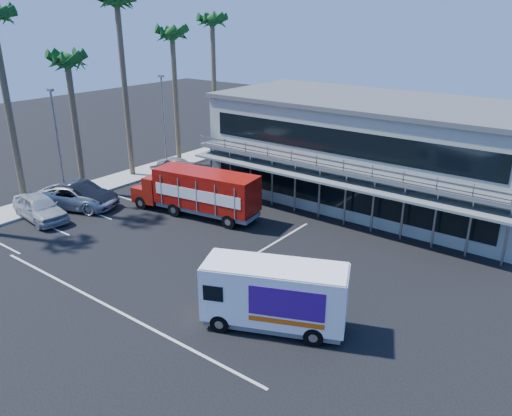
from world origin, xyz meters
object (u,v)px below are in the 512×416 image
Objects in this scene: parked_car_a at (40,207)px; red_truck at (198,191)px; white_van at (274,295)px; parked_car_b at (81,194)px.

red_truck is at bearing -41.57° from parked_car_a.
white_van is at bearing -41.57° from red_truck.
white_van is at bearing -84.70° from parked_car_a.
red_truck reaches higher than parked_car_a.
white_van is 19.41m from parked_car_a.
red_truck reaches higher than parked_car_b.
parked_car_b is at bearing 145.28° from white_van.
parked_car_a is at bearing -147.13° from red_truck.
red_truck reaches higher than white_van.
parked_car_b is at bearing 7.14° from parked_car_a.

